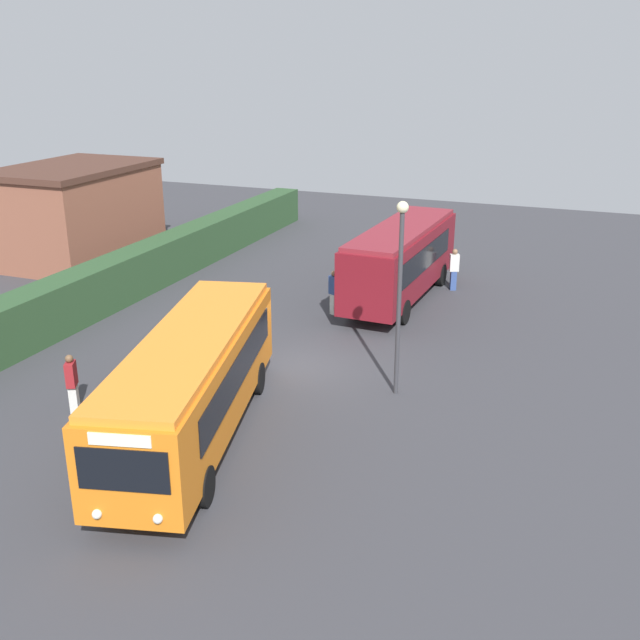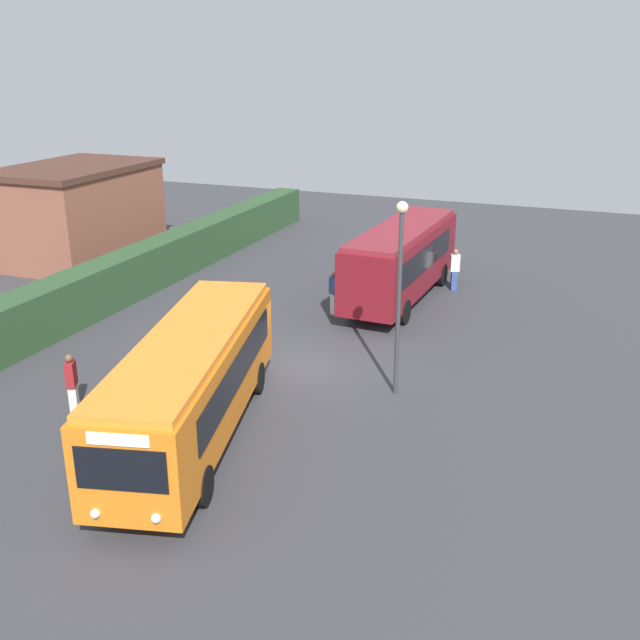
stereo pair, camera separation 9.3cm
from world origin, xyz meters
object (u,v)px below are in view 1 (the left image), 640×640
object	(u,v)px
person_center	(334,291)
lamppost	(400,279)
bus_maroon	(401,258)
bus_orange	(193,380)
person_left	(72,382)
person_right	(454,268)

from	to	relation	value
person_center	lamppost	world-z (taller)	lamppost
bus_maroon	bus_orange	bearing A→B (deg)	174.35
lamppost	bus_maroon	bearing A→B (deg)	14.88
person_left	person_right	distance (m)	18.19
bus_orange	person_right	world-z (taller)	bus_orange
bus_orange	person_left	world-z (taller)	bus_orange
person_center	person_right	xyz separation A→B (m)	(5.13, -3.90, 0.03)
bus_orange	person_right	size ratio (longest dim) A/B	5.42
person_center	person_right	size ratio (longest dim) A/B	0.98
bus_orange	lamppost	world-z (taller)	lamppost
bus_maroon	lamppost	world-z (taller)	lamppost
bus_maroon	person_right	bearing A→B (deg)	-36.84
person_right	lamppost	bearing A→B (deg)	-20.51
person_left	person_right	world-z (taller)	person_right
bus_orange	person_right	distance (m)	16.85
bus_orange	bus_maroon	xyz separation A→B (m)	(14.08, -1.99, 0.08)
person_center	bus_orange	bearing A→B (deg)	-150.01
person_left	person_right	bearing A→B (deg)	-143.08
person_right	lamppost	world-z (taller)	lamppost
bus_orange	person_left	xyz separation A→B (m)	(0.10, 4.25, -0.83)
person_left	bus_orange	bearing A→B (deg)	152.13
bus_maroon	person_right	xyz separation A→B (m)	(2.30, -1.88, -0.86)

